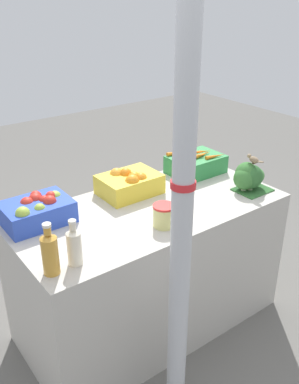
{
  "coord_description": "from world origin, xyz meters",
  "views": [
    {
      "loc": [
        -1.33,
        -1.79,
        2.03
      ],
      "look_at": [
        0.0,
        0.0,
        0.96
      ],
      "focal_mm": 40.0,
      "sensor_mm": 36.0,
      "label": 1
    }
  ],
  "objects": [
    {
      "name": "orange_crate",
      "position": [
        0.01,
        0.22,
        0.93
      ],
      "size": [
        0.37,
        0.27,
        0.16
      ],
      "color": "gold",
      "rests_on": "market_table"
    },
    {
      "name": "pickle_jar",
      "position": [
        -0.07,
        -0.22,
        0.92
      ],
      "size": [
        0.12,
        0.12,
        0.13
      ],
      "color": "#D1CC75",
      "rests_on": "market_table"
    },
    {
      "name": "market_table",
      "position": [
        0.0,
        0.0,
        0.43
      ],
      "size": [
        1.63,
        0.78,
        0.86
      ],
      "primitive_type": "cube",
      "color": "#B7B2A8",
      "rests_on": "ground_plane"
    },
    {
      "name": "broccoli_pile",
      "position": [
        0.65,
        -0.18,
        0.95
      ],
      "size": [
        0.24,
        0.2,
        0.19
      ],
      "color": "#2D602D",
      "rests_on": "market_table"
    },
    {
      "name": "juice_bottle_cloudy",
      "position": [
        -0.62,
        -0.25,
        0.96
      ],
      "size": [
        0.07,
        0.07,
        0.23
      ],
      "color": "beige",
      "rests_on": "market_table"
    },
    {
      "name": "carrot_crate",
      "position": [
        0.57,
        0.23,
        0.93
      ],
      "size": [
        0.37,
        0.27,
        0.16
      ],
      "color": "#2D8442",
      "rests_on": "market_table"
    },
    {
      "name": "ground_plane",
      "position": [
        0.0,
        0.0,
        0.0
      ],
      "size": [
        10.0,
        10.0,
        0.0
      ],
      "primitive_type": "plane",
      "color": "#605E59"
    },
    {
      "name": "apple_crate",
      "position": [
        -0.6,
        0.23,
        0.93
      ],
      "size": [
        0.37,
        0.27,
        0.16
      ],
      "color": "#2847B7",
      "rests_on": "market_table"
    },
    {
      "name": "juice_bottle_amber",
      "position": [
        -0.74,
        -0.25,
        0.97
      ],
      "size": [
        0.08,
        0.08,
        0.26
      ],
      "color": "gold",
      "rests_on": "market_table"
    },
    {
      "name": "support_pole",
      "position": [
        -0.31,
        -0.64,
        1.21
      ],
      "size": [
        0.1,
        0.1,
        2.42
      ],
      "color": "#B7BABF",
      "rests_on": "ground_plane"
    },
    {
      "name": "sparrow_bird",
      "position": [
        0.65,
        -0.2,
        1.07
      ],
      "size": [
        0.04,
        0.14,
        0.05
      ],
      "rotation": [
        0.0,
        0.0,
        1.5
      ],
      "color": "#4C3D2D",
      "rests_on": "broccoli_pile"
    }
  ]
}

